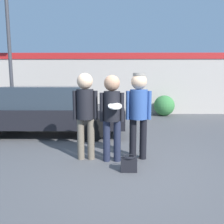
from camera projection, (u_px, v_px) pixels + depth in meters
ground_plane at (119, 163)px, 4.48m from camera, size 56.00×56.00×0.00m
storefront_building at (116, 83)px, 11.08m from camera, size 24.00×0.22×3.06m
person_left at (85, 108)px, 4.58m from camera, size 0.52×0.35×1.84m
person_middle_with_frisbee at (112, 110)px, 4.47m from camera, size 0.50×0.55×1.80m
person_right at (139, 107)px, 4.60m from camera, size 0.54×0.37×1.84m
parked_car_near at (47, 110)px, 6.86m from camera, size 4.78×1.84×1.51m
street_lamp at (13, 6)px, 7.31m from camera, size 1.45×0.35×6.92m
shrub at (164, 106)px, 10.54m from camera, size 0.99×0.99×0.99m
handbag at (129, 164)px, 4.06m from camera, size 0.30×0.23×0.30m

